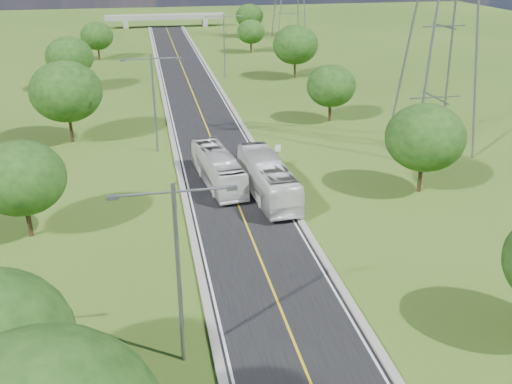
% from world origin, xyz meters
% --- Properties ---
extents(ground, '(260.00, 260.00, 0.00)m').
position_xyz_m(ground, '(0.00, 60.00, 0.00)').
color(ground, '#325217').
rests_on(ground, ground).
extents(road, '(8.00, 150.00, 0.06)m').
position_xyz_m(road, '(0.00, 66.00, 0.03)').
color(road, black).
rests_on(road, ground).
extents(curb_left, '(0.50, 150.00, 0.22)m').
position_xyz_m(curb_left, '(-4.25, 66.00, 0.11)').
color(curb_left, gray).
rests_on(curb_left, ground).
extents(curb_right, '(0.50, 150.00, 0.22)m').
position_xyz_m(curb_right, '(4.25, 66.00, 0.11)').
color(curb_right, gray).
rests_on(curb_right, ground).
extents(speed_limit_sign, '(0.55, 0.09, 2.40)m').
position_xyz_m(speed_limit_sign, '(5.20, 37.98, 1.60)').
color(speed_limit_sign, slate).
rests_on(speed_limit_sign, ground).
extents(overpass, '(30.00, 3.00, 3.20)m').
position_xyz_m(overpass, '(0.00, 140.00, 2.41)').
color(overpass, gray).
rests_on(overpass, ground).
extents(streetlight_near_left, '(5.90, 0.25, 10.00)m').
position_xyz_m(streetlight_near_left, '(-6.00, 12.00, 5.94)').
color(streetlight_near_left, slate).
rests_on(streetlight_near_left, ground).
extents(streetlight_mid_left, '(5.90, 0.25, 10.00)m').
position_xyz_m(streetlight_mid_left, '(-6.00, 45.00, 5.94)').
color(streetlight_mid_left, slate).
rests_on(streetlight_mid_left, ground).
extents(streetlight_far_right, '(5.90, 0.25, 10.00)m').
position_xyz_m(streetlight_far_right, '(6.00, 78.00, 5.94)').
color(streetlight_far_right, slate).
rests_on(streetlight_far_right, ground).
extents(power_tower_near, '(9.00, 6.40, 28.00)m').
position_xyz_m(power_tower_near, '(22.00, 40.00, 14.01)').
color(power_tower_near, slate).
rests_on(power_tower_near, ground).
extents(tree_lb, '(6.30, 6.30, 7.33)m').
position_xyz_m(tree_lb, '(-16.00, 28.00, 4.64)').
color(tree_lb, black).
rests_on(tree_lb, ground).
extents(tree_lc, '(7.56, 7.56, 8.79)m').
position_xyz_m(tree_lc, '(-15.00, 50.00, 5.58)').
color(tree_lc, black).
rests_on(tree_lc, ground).
extents(tree_ld, '(6.72, 6.72, 7.82)m').
position_xyz_m(tree_ld, '(-17.00, 74.00, 4.95)').
color(tree_ld, black).
rests_on(tree_ld, ground).
extents(tree_le, '(5.88, 5.88, 6.84)m').
position_xyz_m(tree_le, '(-14.50, 98.00, 4.33)').
color(tree_le, black).
rests_on(tree_le, ground).
extents(tree_rb, '(6.72, 6.72, 7.82)m').
position_xyz_m(tree_rb, '(16.00, 30.00, 4.95)').
color(tree_rb, black).
rests_on(tree_rb, ground).
extents(tree_rc, '(5.88, 5.88, 6.84)m').
position_xyz_m(tree_rc, '(15.00, 52.00, 4.33)').
color(tree_rc, black).
rests_on(tree_rc, ground).
extents(tree_rd, '(7.14, 7.14, 8.30)m').
position_xyz_m(tree_rd, '(17.00, 76.00, 5.27)').
color(tree_rd, black).
rests_on(tree_rd, ground).
extents(tree_re, '(5.46, 5.46, 6.35)m').
position_xyz_m(tree_re, '(14.50, 100.00, 4.02)').
color(tree_re, black).
rests_on(tree_re, ground).
extents(tree_rf, '(6.30, 6.30, 7.33)m').
position_xyz_m(tree_rf, '(18.00, 120.00, 4.64)').
color(tree_rf, black).
rests_on(tree_rf, ground).
extents(bus_outbound, '(3.34, 11.79, 3.25)m').
position_xyz_m(bus_outbound, '(2.80, 31.62, 1.68)').
color(bus_outbound, white).
rests_on(bus_outbound, road).
extents(bus_inbound, '(3.80, 10.92, 2.98)m').
position_xyz_m(bus_inbound, '(-0.98, 35.06, 1.55)').
color(bus_inbound, white).
rests_on(bus_inbound, road).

